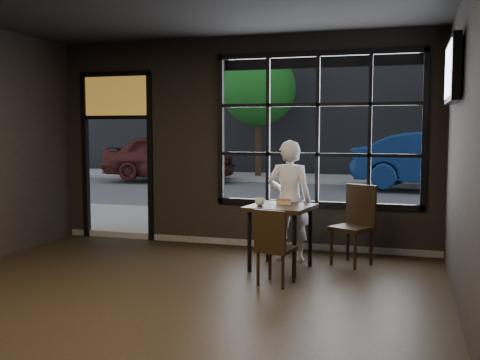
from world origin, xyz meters
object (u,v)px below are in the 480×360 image
(man, at_px, (289,201))
(navy_car, at_px, (444,161))
(cafe_table, at_px, (280,237))
(chair_near, at_px, (276,246))

(man, relative_size, navy_car, 0.34)
(cafe_table, distance_m, chair_near, 0.72)
(cafe_table, bearing_deg, navy_car, 84.66)
(chair_near, relative_size, man, 0.54)
(cafe_table, xyz_separation_m, navy_car, (2.50, 9.83, 0.50))
(man, bearing_deg, cafe_table, 86.41)
(man, distance_m, navy_car, 9.65)
(chair_near, distance_m, navy_car, 10.82)
(chair_near, height_order, man, man)
(cafe_table, bearing_deg, chair_near, -72.24)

